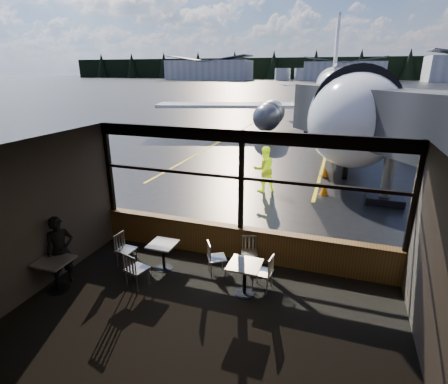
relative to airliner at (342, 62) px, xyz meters
The scene contains 32 objects.
ground_plane 99.53m from the airliner, 91.02° to the left, with size 520.00×520.00×0.00m, color black.
carpet_floor 24.31m from the airliner, 94.27° to the right, with size 8.00×6.00×0.01m, color black.
ceiling 23.78m from the airliner, 94.27° to the right, with size 8.00×6.00×0.04m, color #38332D.
wall_left 24.60m from the airliner, 103.70° to the right, with size 0.04×6.00×3.50m, color #443E37.
wall_right 24.02m from the airliner, 84.59° to the right, with size 0.04×6.00×3.50m, color #443E37.
window_sill 21.30m from the airliner, 94.89° to the right, with size 8.00×0.28×0.90m, color brown.
window_header 20.81m from the airliner, 94.89° to the right, with size 8.00×0.18×0.30m, color black.
mullion_left 21.65m from the airliner, 105.48° to the right, with size 0.12×0.12×2.60m, color black.
mullion_centre 20.96m from the airliner, 94.89° to the right, with size 0.12×0.12×2.60m, color black.
mullion_right 21.00m from the airliner, 83.95° to the right, with size 0.12×0.12×2.60m, color black.
window_transom 20.94m from the airliner, 94.89° to the right, with size 8.00×0.10×0.08m, color black.
airliner is the anchor object (origin of this frame).
jet_bridge 15.58m from the airliner, 83.08° to the right, with size 8.34×10.19×4.45m, color #2C2C2E, non-canonical shape.
cafe_table_near 22.76m from the airliner, 93.14° to the right, with size 0.72×0.72×0.79m, color #9A968E, non-canonical shape.
cafe_table_mid 22.63m from the airliner, 99.07° to the right, with size 0.66×0.66×0.73m, color #ACA69E, non-canonical shape.
cafe_table_left 24.53m from the airliner, 102.91° to the right, with size 0.72×0.72×0.79m, color #A19B94, non-canonical shape.
chair_near_e 22.43m from the airliner, 92.30° to the right, with size 0.49×0.49×0.90m, color beige, non-canonical shape.
chair_near_w 22.25m from the airliner, 95.53° to the right, with size 0.49×0.49×0.91m, color #B2AEA1, non-canonical shape.
chair_near_n 21.67m from the airliner, 93.82° to the right, with size 0.46×0.46×0.85m, color beige, non-canonical shape.
chair_mid_s 23.50m from the airliner, 99.22° to the right, with size 0.51×0.51×0.93m, color #ADA89C, non-canonical shape.
chair_mid_w 22.94m from the airliner, 101.49° to the right, with size 0.49×0.49×0.91m, color #BBB6A9, non-canonical shape.
passenger 24.15m from the airliner, 103.32° to the right, with size 0.62×0.41×1.70m, color black.
ground_crew 15.70m from the airliner, 99.21° to the right, with size 0.93×0.72×1.91m, color #BFF219.
cone_nose 12.92m from the airliner, 90.20° to the right, with size 0.34×0.34×0.47m, color #FA5707.
cone_wing 8.63m from the airliner, 160.21° to the right, with size 0.39×0.39×0.54m, color #E04907.
hangar_left 174.78m from the airliner, 114.24° to the left, with size 45.00×18.00×11.00m, color silver, non-canonical shape.
hangar_mid 164.38m from the airliner, 90.61° to the left, with size 38.00×15.00×10.00m, color silver, non-canonical shape.
fuel_tank_a 164.48m from the airliner, 101.14° to the left, with size 8.00×8.00×6.00m, color silver.
fuel_tank_b 162.84m from the airliner, 97.68° to the left, with size 8.00×8.00×6.00m, color silver.
fuel_tank_c 161.81m from the airliner, 94.17° to the left, with size 8.00×8.00×6.00m, color silver.
treeline 189.37m from the airliner, 90.53° to the left, with size 360.00×3.00×12.00m, color black.
cone_extra 15.44m from the airliner, 89.72° to the right, with size 0.36×0.36×0.50m, color orange.
Camera 1 is at (2.29, -8.12, 4.86)m, focal length 28.00 mm.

